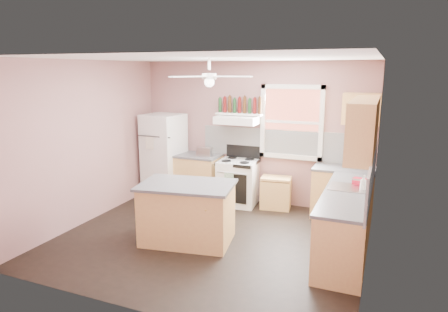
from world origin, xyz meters
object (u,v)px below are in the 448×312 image
at_px(toaster, 204,152).
at_px(island, 187,214).
at_px(cart, 276,194).
at_px(refrigerator, 164,155).
at_px(stove, 238,182).

bearing_deg(toaster, island, -77.64).
bearing_deg(cart, refrigerator, 174.93).
height_order(cart, island, island).
bearing_deg(refrigerator, toaster, 4.61).
bearing_deg(refrigerator, stove, 9.11).
bearing_deg(cart, stove, 176.16).
relative_size(refrigerator, cart, 3.09).
relative_size(refrigerator, island, 1.29).
xyz_separation_m(refrigerator, cart, (2.32, 0.09, -0.57)).
bearing_deg(island, refrigerator, 119.37).
xyz_separation_m(stove, cart, (0.74, 0.05, -0.16)).
xyz_separation_m(toaster, stove, (0.66, 0.09, -0.56)).
relative_size(stove, island, 0.66).
xyz_separation_m(cart, island, (-0.84, -1.92, 0.16)).
bearing_deg(toaster, cart, 0.73).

